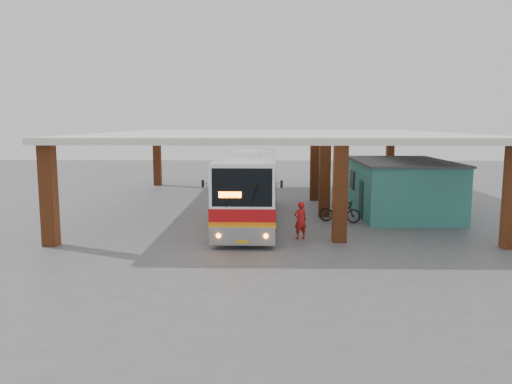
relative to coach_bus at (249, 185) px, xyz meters
The scene contains 8 objects.
ground 2.86m from the coach_bus, 56.76° to the right, with size 90.00×90.00×0.00m, color #515154.
brick_columns 4.14m from the coach_bus, 50.99° to the left, with size 20.10×21.60×4.35m.
canopy_roof 5.63m from the coach_bus, 70.45° to the left, with size 21.00×23.00×0.30m, color silver.
shop_building 8.95m from the coach_bus, 14.31° to the left, with size 5.20×8.20×3.11m.
coach_bus is the anchor object (origin of this frame).
motorcycle 5.01m from the coach_bus, ahead, with size 0.77×2.21×1.16m, color black.
pedestrian 5.09m from the coach_bus, 60.18° to the right, with size 0.63×0.41×1.72m, color red.
red_chair 8.24m from the coach_bus, 39.29° to the left, with size 0.53×0.53×0.82m.
Camera 1 is at (-0.19, -24.76, 5.25)m, focal length 35.00 mm.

